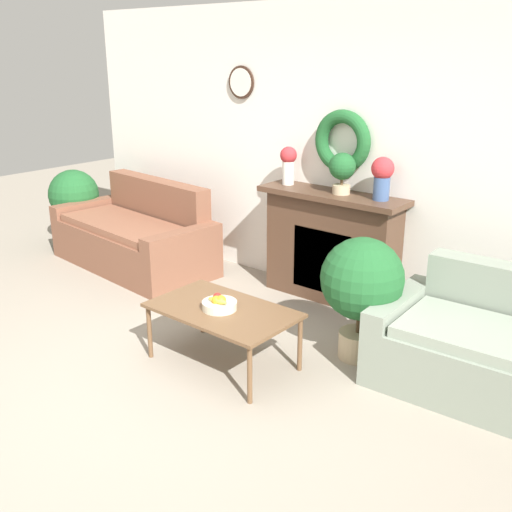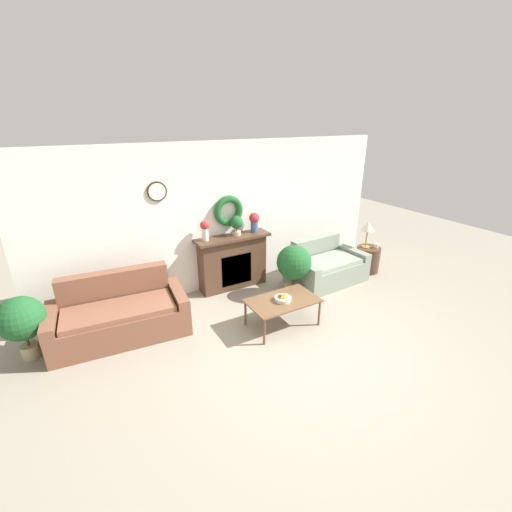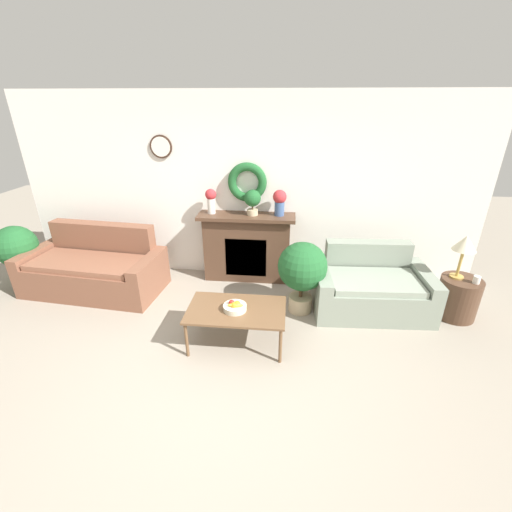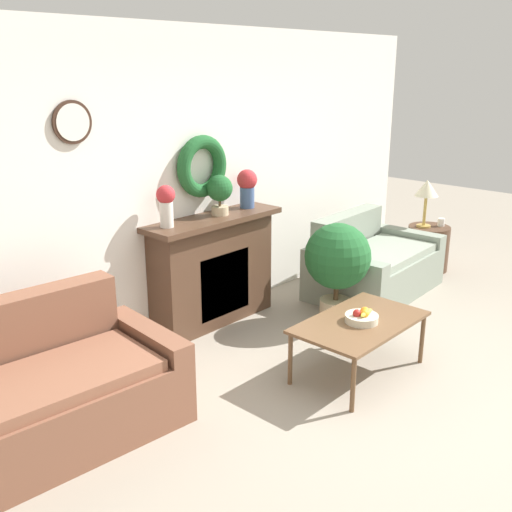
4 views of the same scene
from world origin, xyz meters
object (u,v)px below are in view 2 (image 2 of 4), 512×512
(loveseat_right, at_px, (325,267))
(potted_plant_floor_by_couch, at_px, (21,320))
(potted_plant_floor_by_loveseat, at_px, (294,264))
(coffee_table, at_px, (283,302))
(table_lamp, at_px, (368,227))
(fireplace, at_px, (233,262))
(vase_on_mantel_left, at_px, (205,229))
(potted_plant_on_mantel, at_px, (236,224))
(mug, at_px, (376,246))
(vase_on_mantel_right, at_px, (254,221))
(fruit_bowl, at_px, (283,298))
(couch_left, at_px, (120,315))
(side_table_by_loveseat, at_px, (368,259))

(loveseat_right, distance_m, potted_plant_floor_by_couch, 5.09)
(potted_plant_floor_by_couch, height_order, potted_plant_floor_by_loveseat, potted_plant_floor_by_loveseat)
(coffee_table, distance_m, table_lamp, 2.85)
(fireplace, distance_m, potted_plant_floor_by_loveseat, 1.17)
(fireplace, height_order, vase_on_mantel_left, vase_on_mantel_left)
(vase_on_mantel_left, bearing_deg, loveseat_right, -16.64)
(vase_on_mantel_left, height_order, potted_plant_on_mantel, potted_plant_on_mantel)
(potted_plant_floor_by_couch, bearing_deg, mug, -3.16)
(vase_on_mantel_right, bearing_deg, fruit_bowl, -104.20)
(table_lamp, bearing_deg, fireplace, 165.30)
(couch_left, bearing_deg, potted_plant_on_mantel, 18.66)
(coffee_table, relative_size, potted_plant_floor_by_loveseat, 1.13)
(fruit_bowl, bearing_deg, coffee_table, 64.94)
(mug, bearing_deg, table_lamp, 141.84)
(potted_plant_floor_by_loveseat, bearing_deg, vase_on_mantel_left, 147.49)
(couch_left, relative_size, potted_plant_floor_by_loveseat, 2.08)
(vase_on_mantel_left, height_order, potted_plant_floor_by_couch, vase_on_mantel_left)
(table_lamp, bearing_deg, couch_left, 178.10)
(coffee_table, bearing_deg, loveseat_right, 29.04)
(potted_plant_floor_by_loveseat, bearing_deg, fireplace, 133.93)
(table_lamp, bearing_deg, vase_on_mantel_right, 162.27)
(table_lamp, bearing_deg, loveseat_right, 177.02)
(loveseat_right, distance_m, coffee_table, 1.89)
(loveseat_right, height_order, side_table_by_loveseat, loveseat_right)
(loveseat_right, bearing_deg, vase_on_mantel_right, 148.99)
(fruit_bowl, xyz_separation_m, mug, (2.84, 0.75, 0.08))
(fireplace, bearing_deg, side_table_by_loveseat, -15.33)
(loveseat_right, xyz_separation_m, coffee_table, (-1.65, -0.92, 0.12))
(couch_left, distance_m, table_lamp, 4.94)
(coffee_table, xyz_separation_m, vase_on_mantel_left, (-0.60, 1.59, 0.84))
(coffee_table, height_order, potted_plant_floor_by_loveseat, potted_plant_floor_by_loveseat)
(table_lamp, bearing_deg, potted_plant_on_mantel, 165.12)
(couch_left, relative_size, coffee_table, 1.84)
(fruit_bowl, relative_size, side_table_by_loveseat, 0.49)
(coffee_table, distance_m, mug, 2.93)
(couch_left, xyz_separation_m, mug, (5.07, -0.30, 0.26))
(table_lamp, bearing_deg, fruit_bowl, -161.65)
(vase_on_mantel_left, bearing_deg, fruit_bowl, -70.01)
(side_table_by_loveseat, bearing_deg, vase_on_mantel_right, 161.61)
(loveseat_right, height_order, coffee_table, loveseat_right)
(fireplace, height_order, fruit_bowl, fireplace)
(couch_left, bearing_deg, potted_plant_floor_by_couch, -177.20)
(potted_plant_floor_by_loveseat, bearing_deg, vase_on_mantel_right, 111.65)
(couch_left, xyz_separation_m, potted_plant_floor_by_loveseat, (2.97, -0.29, 0.29))
(vase_on_mantel_right, distance_m, potted_plant_floor_by_couch, 3.91)
(fruit_bowl, relative_size, potted_plant_floor_by_loveseat, 0.27)
(potted_plant_floor_by_loveseat, bearing_deg, fruit_bowl, -134.26)
(fruit_bowl, bearing_deg, potted_plant_on_mantel, 89.20)
(couch_left, xyz_separation_m, fruit_bowl, (2.23, -1.05, 0.18))
(couch_left, xyz_separation_m, loveseat_right, (3.89, -0.11, -0.02))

